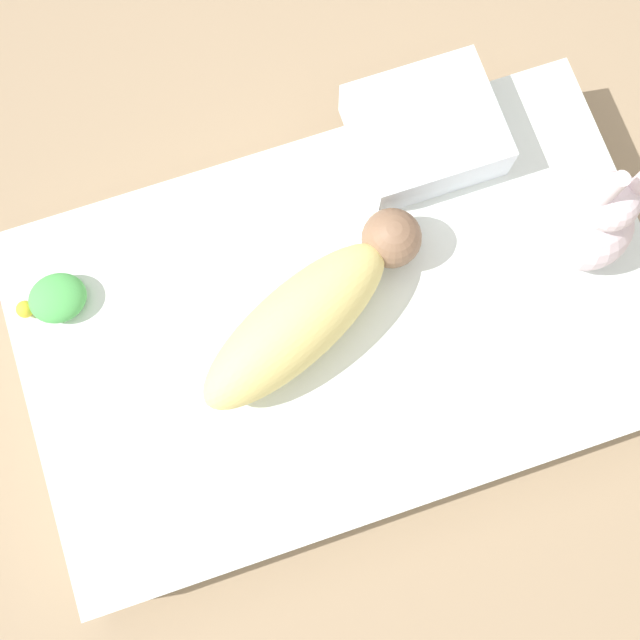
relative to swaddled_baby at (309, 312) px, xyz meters
The scene contains 6 objects.
ground_plane 0.30m from the swaddled_baby, 165.46° to the left, with size 12.00×12.00×0.00m, color #9E8466.
bed_mattress 0.20m from the swaddled_baby, 165.46° to the left, with size 1.46×0.89×0.20m.
swaddled_baby is the anchor object (origin of this frame).
pillow 0.51m from the swaddled_baby, 139.96° to the right, with size 0.32×0.28×0.11m.
bunny_plush 0.63m from the swaddled_baby, behind, with size 0.20×0.20×0.39m.
turtle_plush 0.57m from the swaddled_baby, 22.63° to the right, with size 0.16×0.11×0.06m.
Camera 1 is at (0.16, 0.32, 1.86)m, focal length 42.00 mm.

